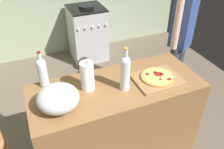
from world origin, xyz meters
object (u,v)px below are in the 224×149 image
at_px(wine_bottle_dark, 125,72).
at_px(stove, 88,33).
at_px(pizza, 158,77).
at_px(paper_towel_roll, 87,76).
at_px(person_in_red, 181,35).
at_px(mixing_bowl, 58,98).
at_px(wine_bottle_clear, 42,71).

distance_m(wine_bottle_dark, stove, 2.27).
bearing_deg(pizza, stove, 89.28).
relative_size(paper_towel_roll, person_in_red, 0.15).
distance_m(mixing_bowl, person_in_red, 1.63).
distance_m(mixing_bowl, stove, 2.42).
bearing_deg(wine_bottle_dark, pizza, 0.32).
distance_m(paper_towel_roll, wine_bottle_dark, 0.30).
height_order(pizza, mixing_bowl, mixing_bowl).
xyz_separation_m(mixing_bowl, stove, (0.88, 2.18, -0.58)).
distance_m(pizza, wine_bottle_clear, 0.96).
bearing_deg(stove, person_in_red, -67.97).
bearing_deg(paper_towel_roll, stove, 73.18).
bearing_deg(pizza, wine_bottle_clear, 162.01).
bearing_deg(wine_bottle_clear, wine_bottle_dark, -26.44).
bearing_deg(wine_bottle_clear, paper_towel_roll, -29.51).
distance_m(mixing_bowl, paper_towel_roll, 0.30).
relative_size(pizza, person_in_red, 0.17).
bearing_deg(stove, mixing_bowl, -112.04).
distance_m(pizza, mixing_bowl, 0.86).
bearing_deg(mixing_bowl, paper_towel_roll, 28.10).
relative_size(mixing_bowl, stove, 0.33).
bearing_deg(pizza, paper_towel_roll, 169.03).
bearing_deg(pizza, person_in_red, 41.30).
distance_m(pizza, stove, 2.21).
bearing_deg(person_in_red, mixing_bowl, -158.11).
relative_size(wine_bottle_clear, person_in_red, 0.19).
relative_size(pizza, wine_bottle_dark, 0.76).
height_order(paper_towel_roll, stove, paper_towel_roll).
distance_m(wine_bottle_clear, wine_bottle_dark, 0.67).
xyz_separation_m(wine_bottle_dark, person_in_red, (0.97, 0.58, -0.12)).
distance_m(mixing_bowl, wine_bottle_dark, 0.55).
relative_size(wine_bottle_dark, person_in_red, 0.22).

